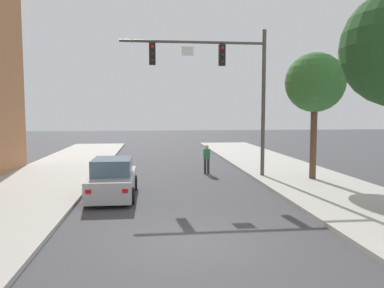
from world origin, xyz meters
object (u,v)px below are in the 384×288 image
traffic_signal_mast (223,74)px  street_tree_second (315,83)px  pedestrian_crossing_road (207,158)px  car_lead_silver (113,180)px

traffic_signal_mast → street_tree_second: size_ratio=1.21×
pedestrian_crossing_road → street_tree_second: bearing=-30.1°
traffic_signal_mast → car_lead_silver: size_ratio=1.77×
traffic_signal_mast → car_lead_silver: bearing=-145.2°
traffic_signal_mast → street_tree_second: (4.32, -1.27, -0.52)m
car_lead_silver → pedestrian_crossing_road: pedestrian_crossing_road is taller
traffic_signal_mast → street_tree_second: 4.53m
car_lead_silver → traffic_signal_mast: bearing=34.8°
street_tree_second → pedestrian_crossing_road: bearing=149.9°
traffic_signal_mast → pedestrian_crossing_road: (-0.59, 1.58, -4.47)m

